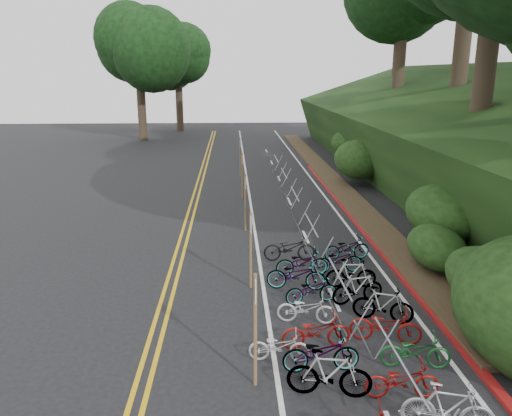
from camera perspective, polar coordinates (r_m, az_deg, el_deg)
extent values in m
plane|color=black|center=(11.83, -2.66, -19.10)|extent=(120.00, 120.00, 0.00)
cube|color=gold|center=(20.98, -8.67, -3.49)|extent=(0.12, 80.00, 0.01)
cube|color=gold|center=(20.95, -7.85, -3.49)|extent=(0.12, 80.00, 0.01)
cube|color=silver|center=(20.89, -0.03, -3.40)|extent=(0.12, 80.00, 0.01)
cube|color=silver|center=(21.49, 11.25, -3.16)|extent=(0.12, 80.00, 0.01)
cube|color=silver|center=(15.60, 8.93, -10.26)|extent=(0.10, 1.60, 0.01)
cube|color=silver|center=(21.09, 5.69, -3.29)|extent=(0.10, 1.60, 0.01)
cube|color=silver|center=(26.80, 3.84, 0.77)|extent=(0.10, 1.60, 0.01)
cube|color=silver|center=(32.61, 2.64, 3.39)|extent=(0.10, 1.60, 0.01)
cube|color=silver|center=(38.48, 1.80, 5.22)|extent=(0.10, 1.60, 0.01)
cube|color=silver|center=(44.38, 1.18, 6.56)|extent=(0.10, 1.60, 0.01)
cube|color=maroon|center=(23.45, 11.28, -1.49)|extent=(0.25, 28.00, 0.10)
cube|color=black|center=(34.72, 20.22, 7.88)|extent=(12.32, 44.00, 9.11)
cube|color=#382819|center=(33.07, 8.36, 3.55)|extent=(1.40, 44.00, 0.16)
ellipsoid|color=#284C19|center=(15.69, 24.80, -7.29)|extent=(2.00, 2.80, 1.60)
ellipsoid|color=#284C19|center=(20.14, 20.59, -0.51)|extent=(2.60, 3.64, 2.08)
ellipsoid|color=#284C19|center=(25.90, 18.00, 4.05)|extent=(2.20, 3.08, 1.76)
ellipsoid|color=#284C19|center=(31.19, 11.69, 5.46)|extent=(3.00, 4.20, 2.40)
ellipsoid|color=#284C19|center=(37.09, 10.49, 7.29)|extent=(2.40, 3.36, 1.92)
ellipsoid|color=#284C19|center=(41.18, 11.06, 8.99)|extent=(2.80, 3.92, 2.24)
ellipsoid|color=#284C19|center=(18.18, 19.93, -4.23)|extent=(1.80, 2.52, 1.44)
ellipsoid|color=#284C19|center=(29.79, 16.88, 6.70)|extent=(3.20, 4.48, 2.56)
cylinder|color=#2D2319|center=(24.38, 24.56, 12.86)|extent=(0.90, 0.90, 7.46)
cylinder|color=#2D2319|center=(32.69, 22.36, 15.45)|extent=(0.95, 0.95, 8.46)
cylinder|color=#2D2319|center=(39.78, 15.94, 14.08)|extent=(0.87, 0.87, 6.97)
cylinder|color=#2D2319|center=(48.16, 15.89, 15.61)|extent=(0.92, 0.92, 7.96)
cylinder|color=#2D2319|center=(52.67, -12.93, 11.08)|extent=(0.84, 0.84, 6.47)
ellipsoid|color=black|center=(52.62, -13.32, 17.48)|extent=(8.85, 8.85, 8.40)
cylinder|color=#2D2319|center=(60.19, -8.74, 11.52)|extent=(0.82, 0.82, 5.97)
ellipsoid|color=black|center=(60.10, -8.95, 16.57)|extent=(7.74, 7.74, 7.35)
cylinder|color=#949AA5|center=(10.99, 16.03, -16.11)|extent=(0.05, 3.43, 0.05)
cylinder|color=#949AA5|center=(12.50, 12.20, -14.55)|extent=(0.54, 0.04, 1.04)
cylinder|color=#949AA5|center=(12.65, 14.73, -14.34)|extent=(0.54, 0.04, 1.04)
cylinder|color=#949AA5|center=(14.22, 9.52, -7.83)|extent=(0.05, 3.00, 0.05)
cylinder|color=#949AA5|center=(13.18, 9.49, -12.54)|extent=(0.58, 0.04, 1.13)
cylinder|color=#949AA5|center=(13.30, 11.90, -12.39)|extent=(0.58, 0.04, 1.13)
cylinder|color=#949AA5|center=(15.66, 7.35, -7.82)|extent=(0.58, 0.04, 1.13)
cylinder|color=#949AA5|center=(15.76, 9.37, -7.74)|extent=(0.58, 0.04, 1.13)
cylinder|color=#949AA5|center=(18.84, 6.36, -1.91)|extent=(0.05, 3.00, 0.05)
cylinder|color=#949AA5|center=(17.67, 6.11, -5.04)|extent=(0.58, 0.04, 1.13)
cylinder|color=#949AA5|center=(17.77, 7.91, -4.99)|extent=(0.58, 0.04, 1.13)
cylinder|color=#949AA5|center=(20.30, 4.92, -2.32)|extent=(0.58, 0.04, 1.13)
cylinder|color=#949AA5|center=(20.38, 6.48, -2.29)|extent=(0.58, 0.04, 1.13)
cylinder|color=#949AA5|center=(23.62, 4.47, 1.65)|extent=(0.05, 3.00, 0.05)
cylinder|color=#949AA5|center=(22.39, 4.18, -0.63)|extent=(0.58, 0.04, 1.13)
cylinder|color=#949AA5|center=(22.46, 5.59, -0.61)|extent=(0.58, 0.04, 1.13)
cylinder|color=#949AA5|center=(25.07, 3.41, 1.11)|extent=(0.58, 0.04, 1.13)
cylinder|color=#949AA5|center=(25.14, 4.68, 1.13)|extent=(0.58, 0.04, 1.13)
cylinder|color=#949AA5|center=(28.47, 3.22, 4.00)|extent=(0.05, 3.00, 0.05)
cylinder|color=#949AA5|center=(27.20, 2.92, 2.24)|extent=(0.58, 0.04, 1.13)
cylinder|color=#949AA5|center=(27.26, 4.09, 2.25)|extent=(0.58, 0.04, 1.13)
cylinder|color=#949AA5|center=(29.92, 2.39, 3.44)|extent=(0.58, 0.04, 1.13)
cylinder|color=#949AA5|center=(29.98, 3.46, 3.45)|extent=(0.58, 0.04, 1.13)
cylinder|color=#949AA5|center=(33.37, 2.33, 5.67)|extent=(0.05, 3.00, 0.05)
cylinder|color=#949AA5|center=(32.07, 2.04, 4.24)|extent=(0.58, 0.04, 1.13)
cylinder|color=#949AA5|center=(32.12, 3.04, 4.25)|extent=(0.58, 0.04, 1.13)
cylinder|color=#949AA5|center=(34.82, 1.66, 5.11)|extent=(0.58, 0.04, 1.13)
cylinder|color=#949AA5|center=(34.86, 2.58, 5.12)|extent=(0.58, 0.04, 1.13)
cylinder|color=brown|center=(10.99, -0.08, -13.88)|extent=(0.08, 0.08, 2.64)
cube|color=silver|center=(10.56, -0.08, -9.27)|extent=(0.02, 0.40, 0.50)
cylinder|color=brown|center=(15.74, -0.60, -4.91)|extent=(0.08, 0.08, 2.50)
cube|color=silver|center=(15.46, -0.61, -1.78)|extent=(0.02, 0.40, 0.50)
cylinder|color=brown|center=(21.48, -1.22, 0.59)|extent=(0.08, 0.08, 2.50)
cube|color=silver|center=(21.27, -1.24, 2.94)|extent=(0.02, 0.40, 0.50)
cylinder|color=brown|center=(27.32, -1.58, 3.76)|extent=(0.08, 0.08, 2.50)
cube|color=silver|center=(27.16, -1.59, 5.62)|extent=(0.02, 0.40, 0.50)
cylinder|color=brown|center=(33.22, -1.81, 5.81)|extent=(0.08, 0.08, 2.50)
cube|color=silver|center=(33.09, -1.83, 7.34)|extent=(0.02, 0.40, 0.50)
imported|color=beige|center=(12.31, 2.68, -15.48)|extent=(0.64, 1.51, 0.77)
imported|color=#9E9EA3|center=(10.81, 21.12, -20.60)|extent=(0.96, 1.79, 1.04)
imported|color=slate|center=(11.17, 8.39, -18.19)|extent=(0.82, 1.87, 1.09)
imported|color=maroon|center=(11.51, 16.34, -18.34)|extent=(0.59, 1.60, 0.84)
imported|color=slate|center=(11.97, 7.43, -16.09)|extent=(0.69, 1.81, 0.94)
imported|color=#144C1E|center=(12.59, 17.76, -15.28)|extent=(0.78, 1.69, 0.85)
imported|color=maroon|center=(12.85, 6.89, -13.78)|extent=(0.76, 1.80, 0.92)
imported|color=maroon|center=(13.41, 14.60, -12.83)|extent=(1.08, 1.90, 0.95)
imported|color=beige|center=(14.00, 5.78, -11.36)|extent=(0.84, 1.69, 0.85)
imported|color=slate|center=(14.40, 14.32, -10.63)|extent=(1.04, 1.73, 1.00)
imported|color=slate|center=(15.12, 6.34, -9.27)|extent=(0.88, 1.70, 0.85)
imported|color=slate|center=(15.29, 11.55, -8.92)|extent=(0.85, 1.71, 0.99)
imported|color=slate|center=(15.96, 4.60, -7.61)|extent=(0.93, 1.94, 0.98)
imported|color=slate|center=(16.30, 10.81, -7.36)|extent=(0.52, 1.64, 0.97)
imported|color=slate|center=(17.03, 5.28, -6.22)|extent=(0.68, 1.79, 0.93)
imported|color=slate|center=(17.42, 9.34, -5.90)|extent=(0.81, 1.77, 0.90)
imported|color=black|center=(18.27, 3.83, -4.57)|extent=(0.71, 1.90, 0.99)
imported|color=slate|center=(18.64, 10.32, -4.51)|extent=(0.90, 1.82, 0.91)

